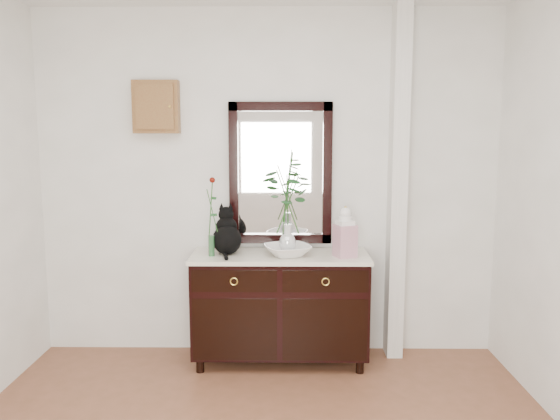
{
  "coord_description": "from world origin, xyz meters",
  "views": [
    {
      "loc": [
        0.14,
        -2.28,
        1.76
      ],
      "look_at": [
        0.1,
        1.63,
        1.2
      ],
      "focal_mm": 35.0,
      "sensor_mm": 36.0,
      "label": 1
    }
  ],
  "objects_px": {
    "cat": "(227,230)",
    "ginger_jar": "(345,231)",
    "lotus_bowl": "(288,250)",
    "sideboard": "(280,302)"
  },
  "relations": [
    {
      "from": "lotus_bowl",
      "to": "ginger_jar",
      "type": "bearing_deg",
      "value": -3.24
    },
    {
      "from": "cat",
      "to": "lotus_bowl",
      "type": "height_order",
      "value": "cat"
    },
    {
      "from": "sideboard",
      "to": "ginger_jar",
      "type": "bearing_deg",
      "value": -9.19
    },
    {
      "from": "lotus_bowl",
      "to": "ginger_jar",
      "type": "relative_size",
      "value": 0.88
    },
    {
      "from": "lotus_bowl",
      "to": "ginger_jar",
      "type": "height_order",
      "value": "ginger_jar"
    },
    {
      "from": "cat",
      "to": "sideboard",
      "type": "bearing_deg",
      "value": -12.53
    },
    {
      "from": "cat",
      "to": "ginger_jar",
      "type": "height_order",
      "value": "ginger_jar"
    },
    {
      "from": "sideboard",
      "to": "ginger_jar",
      "type": "xyz_separation_m",
      "value": [
        0.48,
        -0.08,
        0.57
      ]
    },
    {
      "from": "sideboard",
      "to": "cat",
      "type": "height_order",
      "value": "cat"
    },
    {
      "from": "cat",
      "to": "ginger_jar",
      "type": "relative_size",
      "value": 0.94
    }
  ]
}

